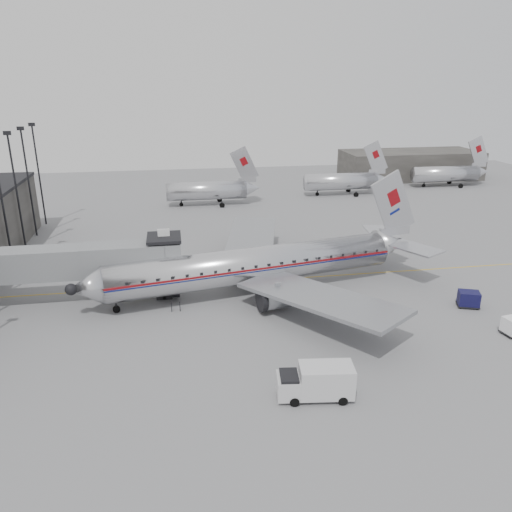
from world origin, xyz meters
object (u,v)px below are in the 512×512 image
Objects in this scene: airliner at (260,264)px; ramp_worker at (137,293)px; service_van at (316,381)px; baggage_cart_navy at (469,299)px.

airliner reaches higher than ramp_worker.
ramp_worker is at bearing 132.23° from service_van.
baggage_cart_navy is at bearing -31.30° from airliner.
service_van is at bearing -51.76° from ramp_worker.
airliner is at bearing -179.83° from baggage_cart_navy.
service_van is 2.26× the size of baggage_cart_navy.
ramp_worker reaches higher than baggage_cart_navy.
airliner is 21.01m from baggage_cart_navy.
service_van is 23.21m from ramp_worker.
baggage_cart_navy is (19.00, 11.86, -0.47)m from service_van.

